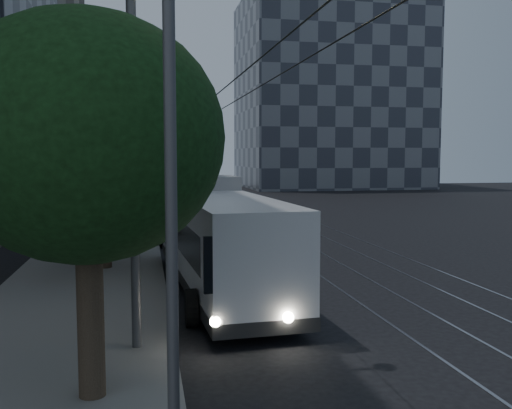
{
  "coord_description": "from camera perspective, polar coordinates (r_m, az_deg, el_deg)",
  "views": [
    {
      "loc": [
        -5.59,
        -16.43,
        4.15
      ],
      "look_at": [
        -1.52,
        4.35,
        2.3
      ],
      "focal_mm": 40.0,
      "sensor_mm": 36.0,
      "label": 1
    }
  ],
  "objects": [
    {
      "name": "ground",
      "position": [
        17.85,
        7.57,
        -8.5
      ],
      "size": [
        120.0,
        120.0,
        0.0
      ],
      "primitive_type": "plane",
      "color": "black",
      "rests_on": "ground"
    },
    {
      "name": "sidewalk",
      "position": [
        36.71,
        -14.0,
        -1.53
      ],
      "size": [
        5.0,
        90.0,
        0.15
      ],
      "primitive_type": "cube",
      "color": "gray",
      "rests_on": "ground"
    },
    {
      "name": "tram_rails",
      "position": [
        37.55,
        1.43,
        -1.34
      ],
      "size": [
        4.52,
        90.0,
        0.02
      ],
      "color": "#929199",
      "rests_on": "ground"
    },
    {
      "name": "overhead_wires",
      "position": [
        36.45,
        -10.13,
        3.85
      ],
      "size": [
        2.23,
        90.0,
        6.0
      ],
      "color": "black",
      "rests_on": "ground"
    },
    {
      "name": "building_distant_right",
      "position": [
        75.64,
        7.29,
        10.91
      ],
      "size": [
        22.0,
        18.0,
        24.0
      ],
      "primitive_type": "cube",
      "color": "#343843",
      "rests_on": "ground"
    },
    {
      "name": "trolleybus",
      "position": [
        17.57,
        -3.84,
        -3.46
      ],
      "size": [
        3.07,
        11.49,
        5.63
      ],
      "rotation": [
        0.0,
        0.0,
        0.06
      ],
      "color": "silver",
      "rests_on": "ground"
    },
    {
      "name": "pickup_silver",
      "position": [
        28.37,
        -7.93,
        -1.79
      ],
      "size": [
        3.97,
        6.37,
        1.64
      ],
      "primitive_type": "imported",
      "rotation": [
        0.0,
        0.0,
        -0.22
      ],
      "color": "#B1B3B9",
      "rests_on": "ground"
    },
    {
      "name": "car_white_a",
      "position": [
        30.69,
        -7.31,
        -1.49
      ],
      "size": [
        2.78,
        4.46,
        1.42
      ],
      "primitive_type": "imported",
      "rotation": [
        0.0,
        0.0,
        -0.29
      ],
      "color": "silver",
      "rests_on": "ground"
    },
    {
      "name": "car_white_b",
      "position": [
        37.17,
        -6.57,
        -0.51
      ],
      "size": [
        3.22,
        4.49,
        1.21
      ],
      "primitive_type": "imported",
      "rotation": [
        0.0,
        0.0,
        0.41
      ],
      "color": "silver",
      "rests_on": "ground"
    },
    {
      "name": "car_white_c",
      "position": [
        43.81,
        -9.36,
        0.32
      ],
      "size": [
        2.56,
        4.05,
        1.26
      ],
      "primitive_type": "imported",
      "rotation": [
        0.0,
        0.0,
        0.35
      ],
      "color": "#B0B0B4",
      "rests_on": "ground"
    },
    {
      "name": "car_white_d",
      "position": [
        48.64,
        -7.65,
        0.99
      ],
      "size": [
        3.19,
        4.98,
        1.58
      ],
      "primitive_type": "imported",
      "rotation": [
        0.0,
        0.0,
        0.31
      ],
      "color": "white",
      "rests_on": "ground"
    },
    {
      "name": "tree_0",
      "position": [
        9.59,
        -16.64,
        6.29
      ],
      "size": [
        4.5,
        4.5,
        6.45
      ],
      "color": "#2F231A",
      "rests_on": "ground"
    },
    {
      "name": "tree_1",
      "position": [
        20.74,
        -15.08,
        6.51
      ],
      "size": [
        4.89,
        4.89,
        6.98
      ],
      "color": "#2F231A",
      "rests_on": "ground"
    },
    {
      "name": "tree_2",
      "position": [
        28.46,
        -12.99,
        6.26
      ],
      "size": [
        5.45,
        5.45,
        7.31
      ],
      "color": "#2F231A",
      "rests_on": "ground"
    },
    {
      "name": "tree_3",
      "position": [
        38.45,
        -12.61,
        5.79
      ],
      "size": [
        5.36,
        5.36,
        7.19
      ],
      "color": "#2F231A",
      "rests_on": "ground"
    },
    {
      "name": "tree_4",
      "position": [
        46.44,
        -12.25,
        5.17
      ],
      "size": [
        4.56,
        4.56,
        6.46
      ],
      "color": "#2F231A",
      "rests_on": "ground"
    },
    {
      "name": "tree_5",
      "position": [
        49.05,
        -12.76,
        4.45
      ],
      "size": [
        4.18,
        4.18,
        5.68
      ],
      "color": "#2F231A",
      "rests_on": "ground"
    },
    {
      "name": "streetlamp_near",
      "position": [
        11.97,
        -10.31,
        11.66
      ],
      "size": [
        2.24,
        0.44,
        9.15
      ],
      "color": "#505052",
      "rests_on": "ground"
    },
    {
      "name": "streetlamp_far",
      "position": [
        37.3,
        -10.86,
        6.91
      ],
      "size": [
        2.2,
        0.44,
        8.96
      ],
      "color": "#505052",
      "rests_on": "ground"
    }
  ]
}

